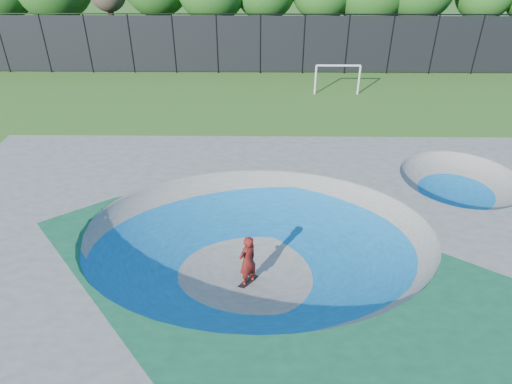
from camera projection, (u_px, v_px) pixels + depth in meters
ground at (258, 269)px, 14.77m from camera, size 120.00×120.00×0.00m
skate_deck at (258, 251)px, 14.38m from camera, size 22.00×14.00×1.50m
skater at (248, 261)px, 13.78m from camera, size 0.76×0.75×1.77m
skateboard at (248, 282)px, 14.24m from camera, size 0.65×0.75×0.05m
soccer_goal at (338, 74)px, 28.23m from camera, size 2.83×0.12×1.87m
fence at (260, 43)px, 31.53m from camera, size 48.09×0.09×4.04m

